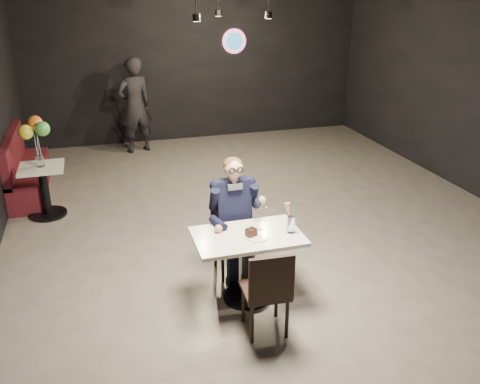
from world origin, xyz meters
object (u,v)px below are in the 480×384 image
object	(u,v)px
chair_near	(265,289)
side_table	(45,191)
seated_man	(233,215)
sundae_glass	(291,224)
chair_far	(233,236)
booth_bench	(28,164)
main_table	(247,267)
passerby	(135,105)
balloon_vase	(40,161)

from	to	relation	value
chair_near	side_table	world-z (taller)	chair_near
seated_man	sundae_glass	distance (m)	0.77
chair_far	side_table	world-z (taller)	chair_far
booth_bench	chair_far	bearing A→B (deg)	-52.94
main_table	booth_bench	size ratio (longest dim) A/B	0.56
chair_near	booth_bench	world-z (taller)	booth_bench
chair_far	booth_bench	world-z (taller)	booth_bench
side_table	passerby	distance (m)	3.17
chair_far	seated_man	size ratio (longest dim) A/B	0.64
balloon_vase	passerby	distance (m)	3.12
booth_bench	side_table	xyz separation A→B (m)	(0.30, -1.00, -0.11)
main_table	booth_bench	distance (m)	4.53
chair_near	booth_bench	size ratio (longest dim) A/B	0.47
seated_man	balloon_vase	world-z (taller)	seated_man
chair_far	passerby	distance (m)	5.01
chair_near	balloon_vase	bearing A→B (deg)	125.85
booth_bench	side_table	distance (m)	1.05
booth_bench	passerby	size ratio (longest dim) A/B	1.05
main_table	chair_far	xyz separation A→B (m)	(0.00, 0.55, 0.09)
main_table	passerby	world-z (taller)	passerby
chair_far	side_table	xyz separation A→B (m)	(-2.16, 2.25, -0.08)
balloon_vase	passerby	size ratio (longest dim) A/B	0.09
sundae_glass	passerby	xyz separation A→B (m)	(-1.03, 5.57, 0.08)
chair_far	passerby	world-z (taller)	passerby
seated_man	passerby	size ratio (longest dim) A/B	0.78
chair_near	balloon_vase	distance (m)	4.01
seated_man	passerby	bearing A→B (deg)	96.78
main_table	chair_near	bearing A→B (deg)	-90.00
sundae_glass	balloon_vase	size ratio (longest dim) A/B	1.11
main_table	passerby	bearing A→B (deg)	96.11
chair_near	passerby	world-z (taller)	passerby
chair_far	balloon_vase	xyz separation A→B (m)	(-2.16, 2.25, 0.37)
main_table	chair_near	distance (m)	0.57
chair_near	passerby	distance (m)	6.11
main_table	chair_far	distance (m)	0.56
main_table	sundae_glass	bearing A→B (deg)	-9.29
chair_near	sundae_glass	xyz separation A→B (m)	(0.44, 0.49, 0.38)
chair_near	seated_man	xyz separation A→B (m)	(0.00, 1.11, 0.26)
seated_man	side_table	distance (m)	3.14
side_table	sundae_glass	bearing A→B (deg)	-47.89
balloon_vase	sundae_glass	bearing A→B (deg)	-47.89
sundae_glass	passerby	world-z (taller)	passerby
chair_near	sundae_glass	distance (m)	0.76
passerby	balloon_vase	bearing A→B (deg)	42.41
main_table	side_table	world-z (taller)	same
sundae_glass	chair_far	bearing A→B (deg)	125.43
side_table	passerby	xyz separation A→B (m)	(1.57, 2.70, 0.55)
main_table	seated_man	world-z (taller)	seated_man
chair_near	booth_bench	bearing A→B (deg)	122.57
booth_bench	passerby	xyz separation A→B (m)	(1.87, 1.70, 0.44)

